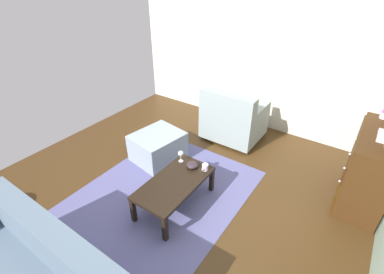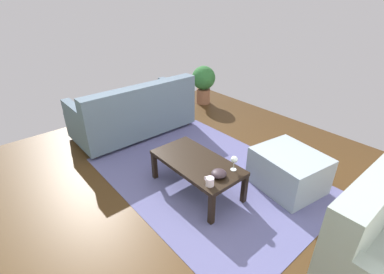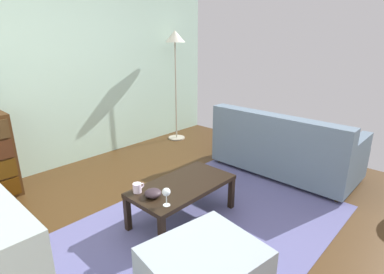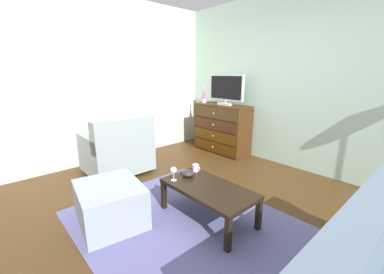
% 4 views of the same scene
% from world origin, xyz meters
% --- Properties ---
extents(ground_plane, '(5.32, 4.89, 0.05)m').
position_xyz_m(ground_plane, '(0.00, 0.00, -0.03)').
color(ground_plane, '#3F2913').
extents(wall_accent_rear, '(5.32, 0.12, 2.75)m').
position_xyz_m(wall_accent_rear, '(0.00, 2.20, 1.38)').
color(wall_accent_rear, '#A5C8B2').
rests_on(wall_accent_rear, ground_plane).
extents(area_rug, '(2.60, 1.90, 0.01)m').
position_xyz_m(area_rug, '(0.20, -0.20, 0.00)').
color(area_rug, '#535383').
rests_on(area_rug, ground_plane).
extents(coffee_table, '(1.01, 0.53, 0.37)m').
position_xyz_m(coffee_table, '(0.12, 0.05, 0.32)').
color(coffee_table, black).
rests_on(coffee_table, ground_plane).
extents(wine_glass, '(0.07, 0.07, 0.16)m').
position_xyz_m(wine_glass, '(-0.24, -0.12, 0.49)').
color(wine_glass, silver).
rests_on(wine_glass, coffee_table).
extents(mug, '(0.11, 0.08, 0.08)m').
position_xyz_m(mug, '(-0.27, 0.23, 0.41)').
color(mug, silver).
rests_on(mug, coffee_table).
extents(bowl_decorative, '(0.15, 0.15, 0.07)m').
position_xyz_m(bowl_decorative, '(-0.23, 0.07, 0.40)').
color(bowl_decorative, '#2C2128').
rests_on(bowl_decorative, coffee_table).
extents(couch_large, '(0.85, 1.75, 0.81)m').
position_xyz_m(couch_large, '(1.76, -0.15, 0.33)').
color(couch_large, '#332319').
rests_on(couch_large, ground_plane).
extents(standing_lamp, '(0.32, 0.32, 1.78)m').
position_xyz_m(standing_lamp, '(1.79, 1.84, 1.53)').
color(standing_lamp, '#A59E8C').
rests_on(standing_lamp, ground_plane).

